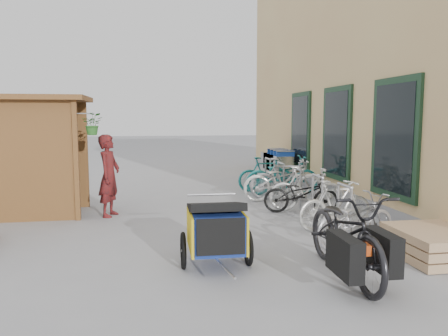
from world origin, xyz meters
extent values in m
plane|color=gray|center=(0.00, 0.00, 0.00)|extent=(80.00, 80.00, 0.00)
cube|color=#D1B778|center=(6.50, 4.50, 3.50)|extent=(6.00, 13.00, 7.00)
cube|color=gray|center=(3.58, 4.50, 0.15)|extent=(0.18, 13.00, 0.30)
cube|color=#16321E|center=(3.47, 0.50, 1.60)|extent=(0.06, 1.50, 2.20)
cube|color=black|center=(3.44, 0.50, 1.60)|extent=(0.02, 1.25, 1.95)
cube|color=#16321E|center=(3.47, 3.00, 1.60)|extent=(0.06, 1.50, 2.20)
cube|color=black|center=(3.44, 3.00, 1.60)|extent=(0.02, 1.25, 1.95)
cube|color=#16321E|center=(3.47, 5.50, 1.60)|extent=(0.06, 1.50, 2.20)
cube|color=black|center=(3.44, 5.50, 1.60)|extent=(0.02, 1.25, 1.95)
cube|color=brown|center=(-2.30, 1.85, 1.15)|extent=(0.09, 0.09, 2.30)
cube|color=brown|center=(-2.30, 3.15, 1.15)|extent=(0.09, 0.09, 2.30)
cube|color=brown|center=(-3.20, 1.88, 1.15)|extent=(1.80, 0.05, 2.30)
cube|color=brown|center=(-3.20, 3.12, 1.15)|extent=(1.80, 0.05, 2.30)
cube|color=brown|center=(-3.20, 2.50, 2.35)|extent=(2.15, 1.65, 0.10)
cube|color=brown|center=(-3.40, 2.50, 0.90)|extent=(1.30, 1.15, 0.04)
cube|color=brown|center=(-3.40, 2.50, 1.50)|extent=(1.30, 1.15, 0.04)
cylinder|color=#A5A8AD|center=(-2.12, 1.85, 2.05)|extent=(0.36, 0.02, 0.02)
imported|color=#275F21|center=(-1.97, 1.85, 1.85)|extent=(0.38, 0.33, 0.42)
cylinder|color=#A5A8AD|center=(2.30, -0.25, 0.42)|extent=(0.05, 0.05, 0.84)
cylinder|color=#A5A8AD|center=(2.30, 0.25, 0.42)|extent=(0.05, 0.05, 0.84)
cylinder|color=#A5A8AD|center=(2.30, 0.00, 0.84)|extent=(0.05, 0.50, 0.05)
cylinder|color=#A5A8AD|center=(2.30, 0.95, 0.42)|extent=(0.05, 0.05, 0.84)
cylinder|color=#A5A8AD|center=(2.30, 1.45, 0.42)|extent=(0.05, 0.05, 0.84)
cylinder|color=#A5A8AD|center=(2.30, 1.20, 0.84)|extent=(0.05, 0.50, 0.05)
cylinder|color=#A5A8AD|center=(2.30, 2.15, 0.42)|extent=(0.05, 0.05, 0.84)
cylinder|color=#A5A8AD|center=(2.30, 2.65, 0.42)|extent=(0.05, 0.05, 0.84)
cylinder|color=#A5A8AD|center=(2.30, 2.40, 0.84)|extent=(0.05, 0.50, 0.05)
cylinder|color=#A5A8AD|center=(2.30, 3.35, 0.42)|extent=(0.05, 0.05, 0.84)
cylinder|color=#A5A8AD|center=(2.30, 3.85, 0.42)|extent=(0.05, 0.05, 0.84)
cylinder|color=#A5A8AD|center=(2.30, 3.60, 0.84)|extent=(0.05, 0.50, 0.05)
cylinder|color=#A5A8AD|center=(2.30, 4.55, 0.42)|extent=(0.05, 0.05, 0.84)
cylinder|color=#A5A8AD|center=(2.30, 5.05, 0.42)|extent=(0.05, 0.05, 0.84)
cylinder|color=#A5A8AD|center=(2.30, 4.80, 0.84)|extent=(0.05, 0.50, 0.05)
cube|color=tan|center=(3.00, -1.40, 0.07)|extent=(1.00, 1.20, 0.12)
cube|color=tan|center=(3.00, -1.40, 0.21)|extent=(1.00, 1.20, 0.12)
cube|color=tan|center=(3.00, -1.40, 0.35)|extent=(1.00, 1.20, 0.12)
cube|color=silver|center=(3.00, 5.83, 0.58)|extent=(0.53, 0.82, 0.50)
cube|color=#1B47B2|center=(3.00, 5.42, 0.92)|extent=(0.53, 0.04, 0.17)
cylinder|color=silver|center=(3.00, 5.39, 0.99)|extent=(0.56, 0.03, 0.03)
cylinder|color=black|center=(2.79, 5.49, 0.06)|extent=(0.04, 0.12, 0.12)
cube|color=silver|center=(3.00, 6.17, 0.58)|extent=(0.53, 0.82, 0.50)
cube|color=#1B47B2|center=(3.00, 5.76, 0.92)|extent=(0.53, 0.04, 0.17)
cylinder|color=silver|center=(3.00, 5.73, 0.99)|extent=(0.56, 0.03, 0.03)
cylinder|color=black|center=(2.79, 5.83, 0.06)|extent=(0.04, 0.12, 0.12)
cube|color=silver|center=(3.00, 6.51, 0.58)|extent=(0.53, 0.82, 0.50)
cube|color=#1B47B2|center=(3.00, 6.10, 0.92)|extent=(0.53, 0.04, 0.17)
cylinder|color=silver|center=(3.00, 6.07, 0.99)|extent=(0.56, 0.03, 0.03)
cylinder|color=black|center=(2.79, 6.17, 0.06)|extent=(0.04, 0.12, 0.12)
cube|color=silver|center=(3.00, 6.85, 0.58)|extent=(0.53, 0.82, 0.50)
cube|color=#1B47B2|center=(3.00, 6.44, 0.92)|extent=(0.53, 0.04, 0.17)
cylinder|color=silver|center=(3.00, 6.41, 0.99)|extent=(0.56, 0.03, 0.03)
cylinder|color=black|center=(2.79, 6.51, 0.06)|extent=(0.04, 0.12, 0.12)
cube|color=navy|center=(-0.07, -1.18, 0.49)|extent=(0.66, 0.87, 0.50)
cube|color=gold|center=(-0.41, -1.17, 0.49)|extent=(0.05, 0.85, 0.50)
cube|color=gold|center=(0.27, -1.19, 0.49)|extent=(0.05, 0.85, 0.50)
cube|color=black|center=(-0.08, -1.63, 0.52)|extent=(0.60, 0.04, 0.46)
cube|color=black|center=(-0.07, -1.13, 0.79)|extent=(0.72, 0.83, 0.24)
torus|color=black|center=(-0.51, -1.17, 0.23)|extent=(0.07, 0.50, 0.50)
torus|color=black|center=(0.37, -1.19, 0.23)|extent=(0.07, 0.50, 0.50)
cylinder|color=#B7B7BC|center=(-0.08, -1.91, 0.23)|extent=(0.04, 0.73, 0.03)
cylinder|color=#B7B7BC|center=(-0.06, -0.71, 0.89)|extent=(0.69, 0.04, 0.03)
imported|color=black|center=(1.46, -1.82, 0.55)|extent=(0.77, 2.11, 1.10)
cube|color=black|center=(1.19, -2.37, 0.45)|extent=(0.19, 0.65, 0.45)
cube|color=black|center=(1.70, -2.28, 0.45)|extent=(0.19, 0.65, 0.45)
cube|color=#D24613|center=(1.45, -2.32, 0.50)|extent=(0.12, 0.18, 0.12)
imported|color=maroon|center=(-1.72, 2.11, 0.82)|extent=(0.56, 0.69, 1.64)
imported|color=#A7A7AC|center=(2.21, -0.59, 0.40)|extent=(1.62, 0.97, 0.80)
imported|color=silver|center=(2.31, 0.35, 0.45)|extent=(1.54, 0.71, 0.89)
imported|color=black|center=(2.15, 1.71, 0.40)|extent=(1.62, 0.94, 0.80)
imported|color=silver|center=(2.34, 1.87, 0.48)|extent=(1.65, 0.74, 0.96)
imported|color=silver|center=(2.17, 2.98, 0.49)|extent=(1.95, 0.91, 0.99)
imported|color=#A7A7AC|center=(2.26, 3.09, 0.51)|extent=(1.76, 0.92, 1.02)
imported|color=teal|center=(2.43, 3.90, 0.50)|extent=(1.92, 0.74, 1.00)
imported|color=teal|center=(2.15, 4.49, 0.46)|extent=(1.56, 0.55, 0.92)
camera|label=1|loc=(-0.92, -6.77, 1.98)|focal=35.00mm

